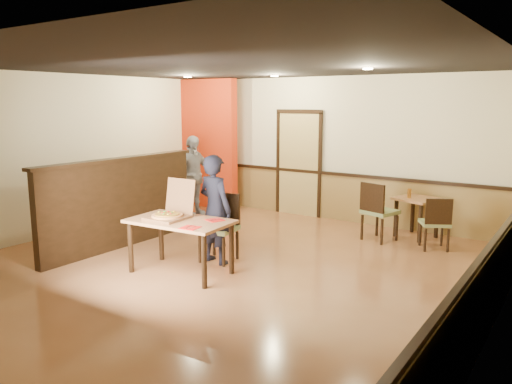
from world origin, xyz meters
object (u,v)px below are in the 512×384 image
main_table (180,228)px  diner (215,209)px  condiment (409,193)px  side_chair_right (436,221)px  passerby (192,176)px  diner_chair (221,224)px  side_chair_left (377,209)px  pizza_box (170,214)px  side_table (417,208)px

main_table → diner: diner is taller
diner → condiment: size_ratio=9.64×
side_chair_right → passerby: bearing=-25.7°
main_table → side_chair_right: 4.00m
diner_chair → condiment: size_ratio=5.99×
diner_chair → side_chair_left: (1.54, 2.26, 0.01)m
diner → pizza_box: 0.70m
passerby → main_table: bearing=-129.3°
diner_chair → side_chair_right: size_ratio=1.15×
side_table → condiment: 0.29m
diner_chair → side_chair_right: (2.49, 2.28, -0.07)m
side_chair_left → condiment: 0.68m
condiment → main_table: bearing=-119.0°
main_table → side_chair_left: (1.63, 3.04, -0.09)m
side_chair_right → side_table: bearing=-81.1°
passerby → condiment: size_ratio=10.04×
main_table → diner_chair: diner_chair is taller
side_table → diner: diner is taller
side_table → condiment: size_ratio=4.95×
side_chair_right → condiment: (-0.60, 0.51, 0.31)m
pizza_box → condiment: size_ratio=3.65×
side_table → pizza_box: (-2.27, -3.67, 0.29)m
diner_chair → passerby: size_ratio=0.60×
side_chair_right → diner: bearing=14.9°
diner_chair → condiment: diner_chair is taller
pizza_box → main_table: bearing=0.6°
main_table → passerby: bearing=124.1°
condiment → pizza_box: bearing=-121.1°
main_table → passerby: (-2.19, 2.74, 0.19)m
diner_chair → side_table: size_ratio=1.21×
diner → condiment: bearing=-115.6°
condiment → side_table: bearing=38.2°
main_table → side_table: 4.22m
side_chair_left → diner: bearing=74.3°
main_table → side_chair_left: size_ratio=1.45×
side_chair_left → side_chair_right: 0.96m
side_chair_right → side_table: (-0.48, 0.61, 0.06)m
main_table → diner_chair: size_ratio=1.48×
passerby → pizza_box: 3.40m
diner_chair → condiment: 3.38m
diner → side_chair_left: bearing=-115.3°
side_table → pizza_box: 4.33m
side_chair_left → pizza_box: size_ratio=1.67×
main_table → side_chair_left: bearing=57.3°
main_table → diner: size_ratio=0.92×
side_table → diner: 3.64m
diner_chair → side_chair_right: bearing=34.7°
side_chair_left → passerby: (-3.81, -0.30, 0.28)m
side_chair_right → pizza_box: pizza_box is taller
diner → passerby: 3.11m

